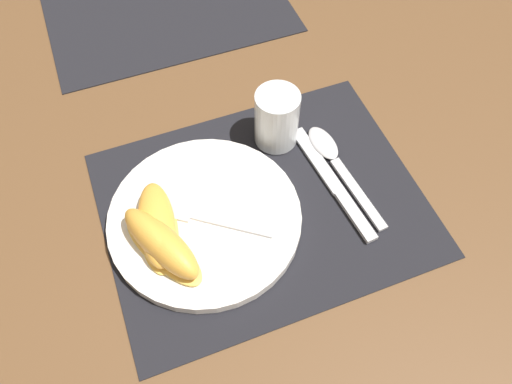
# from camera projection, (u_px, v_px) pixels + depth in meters

# --- Properties ---
(ground_plane) EXTENTS (3.00, 3.00, 0.00)m
(ground_plane) POSITION_uv_depth(u_px,v_px,m) (263.00, 204.00, 0.70)
(ground_plane) COLOR brown
(placemat) EXTENTS (0.44, 0.34, 0.00)m
(placemat) POSITION_uv_depth(u_px,v_px,m) (263.00, 203.00, 0.70)
(placemat) COLOR black
(placemat) RESTS_ON ground_plane
(placemat_far) EXTENTS (0.44, 0.34, 0.00)m
(placemat_far) POSITION_uv_depth(u_px,v_px,m) (165.00, 1.00, 0.94)
(placemat_far) COLOR black
(placemat_far) RESTS_ON ground_plane
(plate) EXTENTS (0.26, 0.26, 0.02)m
(plate) POSITION_uv_depth(u_px,v_px,m) (205.00, 219.00, 0.67)
(plate) COLOR white
(plate) RESTS_ON placemat
(juice_glass) EXTENTS (0.06, 0.06, 0.09)m
(juice_glass) POSITION_uv_depth(u_px,v_px,m) (277.00, 121.00, 0.72)
(juice_glass) COLOR silver
(juice_glass) RESTS_ON placemat
(knife) EXTENTS (0.04, 0.21, 0.01)m
(knife) POSITION_uv_depth(u_px,v_px,m) (334.00, 184.00, 0.71)
(knife) COLOR silver
(knife) RESTS_ON placemat
(spoon) EXTENTS (0.04, 0.20, 0.01)m
(spoon) POSITION_uv_depth(u_px,v_px,m) (332.00, 156.00, 0.73)
(spoon) COLOR silver
(spoon) RESTS_ON placemat
(fork) EXTENTS (0.16, 0.12, 0.00)m
(fork) POSITION_uv_depth(u_px,v_px,m) (197.00, 215.00, 0.66)
(fork) COLOR silver
(fork) RESTS_ON plate
(citrus_wedge_0) EXTENTS (0.07, 0.14, 0.03)m
(citrus_wedge_0) POSITION_uv_depth(u_px,v_px,m) (157.00, 224.00, 0.64)
(citrus_wedge_0) COLOR #F7C656
(citrus_wedge_0) RESTS_ON plate
(citrus_wedge_1) EXTENTS (0.09, 0.13, 0.05)m
(citrus_wedge_1) POSITION_uv_depth(u_px,v_px,m) (156.00, 240.00, 0.62)
(citrus_wedge_1) COLOR #F7C656
(citrus_wedge_1) RESTS_ON plate
(citrus_wedge_2) EXTENTS (0.09, 0.13, 0.05)m
(citrus_wedge_2) POSITION_uv_depth(u_px,v_px,m) (166.00, 247.00, 0.62)
(citrus_wedge_2) COLOR #F7C656
(citrus_wedge_2) RESTS_ON plate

